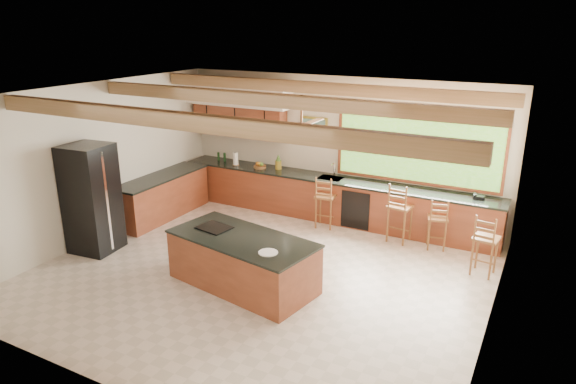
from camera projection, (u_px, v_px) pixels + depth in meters
The scene contains 9 objects.
ground at pixel (261, 274), 8.66m from camera, with size 7.20×7.20×0.00m, color beige.
room_shell at pixel (270, 137), 8.58m from camera, with size 7.27×6.54×3.02m.
counter_run at pixel (288, 198), 10.99m from camera, with size 7.12×3.10×1.26m.
island at pixel (243, 261), 8.19m from camera, with size 2.55×1.52×0.85m.
refrigerator at pixel (92, 199), 9.30m from camera, with size 0.85×0.83×2.00m.
bar_stool_a at pixel (325, 198), 10.41m from camera, with size 0.44×0.44×1.10m.
bar_stool_b at pixel (400, 208), 9.70m from camera, with size 0.47×0.47×1.18m.
bar_stool_c at pixel (437, 219), 9.43m from camera, with size 0.44×0.44×1.00m.
bar_stool_d at pixel (486, 240), 8.42m from camera, with size 0.43×0.43×1.08m.
Camera 1 is at (4.05, -6.65, 4.06)m, focal length 32.00 mm.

